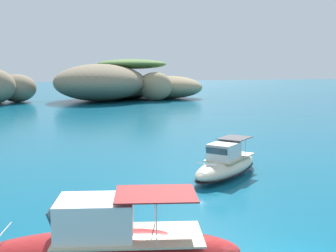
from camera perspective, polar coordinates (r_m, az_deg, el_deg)
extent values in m
ellipsoid|color=#84755B|center=(85.54, -9.07, 5.84)|extent=(25.91, 28.06, 7.30)
ellipsoid|color=#756651|center=(93.32, -5.74, 5.08)|extent=(27.55, 27.08, 4.14)
ellipsoid|color=#9E8966|center=(91.31, 0.02, 5.27)|extent=(19.50, 19.68, 4.81)
ellipsoid|color=#9E8966|center=(84.77, -1.77, 5.36)|extent=(9.27, 9.55, 5.66)
ellipsoid|color=#517538|center=(90.09, -4.91, 8.32)|extent=(14.64, 13.30, 2.03)
ellipsoid|color=#84755B|center=(86.11, -19.69, 4.83)|extent=(7.37, 8.91, 5.31)
cube|color=#C6B793|center=(13.51, -5.26, -14.47)|extent=(4.92, 3.27, 0.06)
cube|color=silver|center=(13.37, -9.79, -12.02)|extent=(2.69, 2.30, 1.15)
cube|color=#2D4756|center=(13.51, -14.84, -11.44)|extent=(0.70, 1.61, 0.61)
cylinder|color=silver|center=(14.10, -21.41, -13.23)|extent=(0.52, 1.67, 0.04)
cube|color=maroon|center=(13.07, -1.68, -9.10)|extent=(2.90, 2.53, 0.04)
cylinder|color=silver|center=(12.46, -1.55, -13.15)|extent=(0.03, 0.03, 1.31)
cylinder|color=silver|center=(14.09, -1.78, -10.64)|extent=(0.03, 0.03, 1.31)
ellipsoid|color=beige|center=(25.61, 7.84, -5.44)|extent=(6.61, 5.76, 1.15)
ellipsoid|color=black|center=(25.67, 7.83, -6.00)|extent=(6.75, 5.87, 0.14)
cube|color=#C6B793|center=(25.96, 8.34, -4.16)|extent=(4.01, 3.65, 0.06)
cube|color=silver|center=(25.10, 7.56, -3.38)|extent=(2.37, 2.29, 0.95)
cube|color=#2D4756|center=(24.23, 6.58, -3.54)|extent=(0.99, 1.18, 0.51)
cylinder|color=silver|center=(23.15, 5.09, -5.11)|extent=(0.90, 1.15, 0.04)
cube|color=#333338|center=(26.37, 9.00, -1.59)|extent=(2.58, 2.50, 0.04)
cylinder|color=silver|center=(26.19, 10.40, -2.89)|extent=(0.03, 0.03, 1.09)
cylinder|color=silver|center=(26.75, 7.58, -2.61)|extent=(0.03, 0.03, 1.09)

